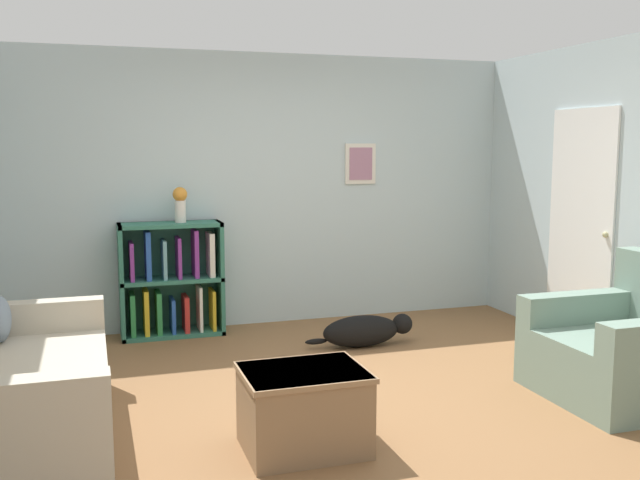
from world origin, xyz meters
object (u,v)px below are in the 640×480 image
(couch, at_px, (22,392))
(coffee_table, at_px, (304,407))
(bookshelf, at_px, (171,282))
(vase, at_px, (180,202))
(recliner_chair, at_px, (631,350))
(dog, at_px, (365,330))

(couch, height_order, coffee_table, couch)
(bookshelf, height_order, vase, vase)
(bookshelf, bearing_deg, couch, -116.54)
(recliner_chair, distance_m, vase, 3.89)
(bookshelf, distance_m, recliner_chair, 3.87)
(couch, height_order, bookshelf, bookshelf)
(recliner_chair, xyz_separation_m, vase, (-2.75, 2.60, 0.89))
(couch, bearing_deg, dog, 25.83)
(recliner_chair, height_order, vase, vase)
(couch, height_order, vase, vase)
(bookshelf, xyz_separation_m, coffee_table, (0.44, -2.76, -0.25))
(bookshelf, distance_m, dog, 1.83)
(dog, distance_m, vase, 2.02)
(dog, bearing_deg, recliner_chair, -52.82)
(couch, bearing_deg, vase, 61.21)
(couch, xyz_separation_m, bookshelf, (1.09, 2.18, 0.19))
(coffee_table, bearing_deg, couch, 159.26)
(couch, relative_size, coffee_table, 2.72)
(couch, xyz_separation_m, coffee_table, (1.53, -0.58, -0.06))
(bookshelf, height_order, recliner_chair, bookshelf)
(couch, bearing_deg, bookshelf, 63.46)
(couch, xyz_separation_m, vase, (1.19, 2.17, 0.91))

